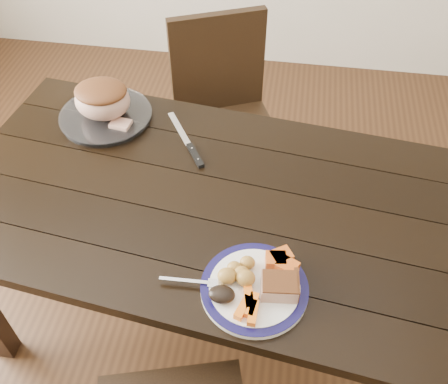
# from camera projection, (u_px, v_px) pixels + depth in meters

# --- Properties ---
(ground) EXTENTS (4.00, 4.00, 0.00)m
(ground) POSITION_uv_depth(u_px,v_px,m) (206.00, 314.00, 2.13)
(ground) COLOR #472B16
(ground) RESTS_ON ground
(dining_table) EXTENTS (1.70, 1.09, 0.75)m
(dining_table) POSITION_uv_depth(u_px,v_px,m) (201.00, 214.00, 1.65)
(dining_table) COLOR black
(dining_table) RESTS_ON ground
(chair_far) EXTENTS (0.56, 0.56, 0.93)m
(chair_far) POSITION_uv_depth(u_px,v_px,m) (224.00, 110.00, 2.24)
(chair_far) COLOR black
(chair_far) RESTS_ON ground
(dinner_plate) EXTENTS (0.29, 0.29, 0.02)m
(dinner_plate) POSITION_uv_depth(u_px,v_px,m) (254.00, 288.00, 1.34)
(dinner_plate) COLOR white
(dinner_plate) RESTS_ON dining_table
(plate_rim) EXTENTS (0.29, 0.29, 0.02)m
(plate_rim) POSITION_uv_depth(u_px,v_px,m) (254.00, 287.00, 1.33)
(plate_rim) COLOR #0F0C3C
(plate_rim) RESTS_ON dinner_plate
(serving_platter) EXTENTS (0.33, 0.33, 0.02)m
(serving_platter) POSITION_uv_depth(u_px,v_px,m) (106.00, 117.00, 1.84)
(serving_platter) COLOR white
(serving_platter) RESTS_ON dining_table
(pork_slice) EXTENTS (0.10, 0.08, 0.04)m
(pork_slice) POSITION_uv_depth(u_px,v_px,m) (279.00, 287.00, 1.30)
(pork_slice) COLOR tan
(pork_slice) RESTS_ON dinner_plate
(roasted_potatoes) EXTENTS (0.10, 0.10, 0.04)m
(roasted_potatoes) POSITION_uv_depth(u_px,v_px,m) (239.00, 273.00, 1.33)
(roasted_potatoes) COLOR gold
(roasted_potatoes) RESTS_ON dinner_plate
(carrot_batons) EXTENTS (0.06, 0.11, 0.02)m
(carrot_batons) POSITION_uv_depth(u_px,v_px,m) (249.00, 306.00, 1.28)
(carrot_batons) COLOR orange
(carrot_batons) RESTS_ON dinner_plate
(pumpkin_wedges) EXTENTS (0.10, 0.10, 0.04)m
(pumpkin_wedges) POSITION_uv_depth(u_px,v_px,m) (281.00, 262.00, 1.36)
(pumpkin_wedges) COLOR orange
(pumpkin_wedges) RESTS_ON dinner_plate
(dark_mushroom) EXTENTS (0.07, 0.05, 0.03)m
(dark_mushroom) POSITION_uv_depth(u_px,v_px,m) (222.00, 294.00, 1.29)
(dark_mushroom) COLOR black
(dark_mushroom) RESTS_ON dinner_plate
(fork) EXTENTS (0.18, 0.03, 0.00)m
(fork) POSITION_uv_depth(u_px,v_px,m) (197.00, 282.00, 1.34)
(fork) COLOR silver
(fork) RESTS_ON dinner_plate
(roast_joint) EXTENTS (0.20, 0.17, 0.13)m
(roast_joint) POSITION_uv_depth(u_px,v_px,m) (103.00, 100.00, 1.78)
(roast_joint) COLOR tan
(roast_joint) RESTS_ON serving_platter
(cut_slice) EXTENTS (0.08, 0.06, 0.02)m
(cut_slice) POSITION_uv_depth(u_px,v_px,m) (121.00, 124.00, 1.78)
(cut_slice) COLOR tan
(cut_slice) RESTS_ON serving_platter
(carving_knife) EXTENTS (0.19, 0.28, 0.01)m
(carving_knife) POSITION_uv_depth(u_px,v_px,m) (191.00, 148.00, 1.72)
(carving_knife) COLOR silver
(carving_knife) RESTS_ON dining_table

